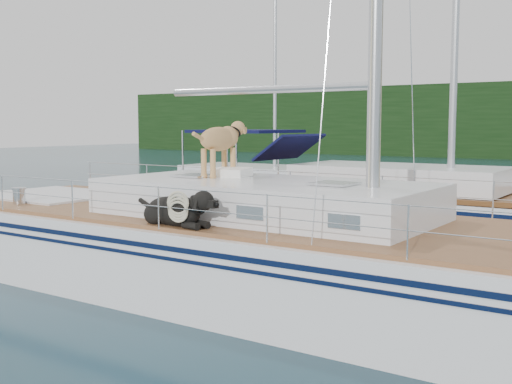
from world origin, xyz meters
The scene contains 4 objects.
ground centered at (0.00, 0.00, 0.00)m, with size 120.00×120.00×0.00m, color black.
main_sailboat centered at (0.09, 0.00, 0.68)m, with size 12.00×3.83×14.01m.
neighbor_sailboat centered at (-0.47, 5.99, 0.63)m, with size 11.00×3.50×13.30m.
bg_boat_west centered at (-8.00, 14.00, 0.45)m, with size 8.00×3.00×11.65m.
Camera 1 is at (6.28, -8.25, 2.68)m, focal length 45.00 mm.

